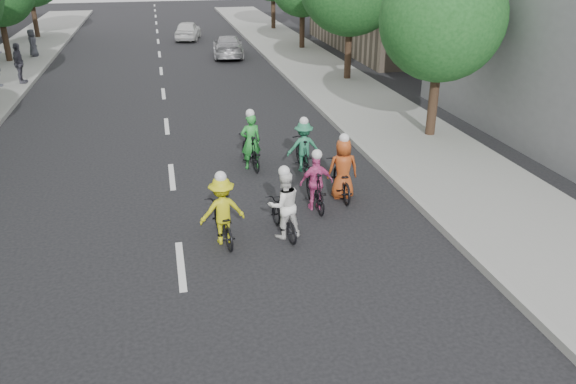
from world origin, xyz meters
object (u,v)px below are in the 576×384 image
object	(u,v)px
cyclist_0	(222,216)
cyclist_1	(342,175)
cyclist_3	(303,150)
spectator_1	(19,63)
spectator_2	(32,43)
follow_car_trail	(188,30)
cyclist_2	(316,186)
cyclist_5	(284,211)
follow_car_lead	(228,46)
cyclist_4	(251,147)

from	to	relation	value
cyclist_0	cyclist_1	world-z (taller)	cyclist_1
cyclist_3	cyclist_1	bearing A→B (deg)	104.79
cyclist_1	spectator_1	xyz separation A→B (m)	(-10.73, 15.33, 0.46)
spectator_2	follow_car_trail	bearing A→B (deg)	-57.89
cyclist_1	cyclist_2	size ratio (longest dim) A/B	1.07
cyclist_5	spectator_1	world-z (taller)	spectator_1
follow_car_lead	spectator_1	distance (m)	11.65
follow_car_lead	cyclist_3	bearing A→B (deg)	95.18
cyclist_1	follow_car_trail	world-z (taller)	cyclist_1
follow_car_trail	spectator_2	xyz separation A→B (m)	(-9.15, -5.14, 0.27)
cyclist_0	cyclist_4	world-z (taller)	cyclist_4
cyclist_0	cyclist_3	distance (m)	4.72
cyclist_4	cyclist_5	distance (m)	4.39
cyclist_3	spectator_1	bearing A→B (deg)	-51.72
cyclist_1	spectator_2	xyz separation A→B (m)	(-11.41, 22.51, 0.30)
cyclist_3	cyclist_5	distance (m)	4.09
cyclist_0	follow_car_trail	size ratio (longest dim) A/B	0.46
cyclist_3	follow_car_trail	xyz separation A→B (m)	(-1.74, 25.59, 0.01)
spectator_1	follow_car_trail	bearing A→B (deg)	-29.34
spectator_2	cyclist_1	bearing A→B (deg)	-150.36
cyclist_5	follow_car_lead	world-z (taller)	cyclist_5
cyclist_4	cyclist_5	bearing A→B (deg)	83.13
cyclist_0	follow_car_lead	xyz separation A→B (m)	(2.97, 22.35, -0.01)
cyclist_2	follow_car_trail	xyz separation A→B (m)	(-1.41, 28.16, 0.05)
cyclist_2	follow_car_lead	xyz separation A→B (m)	(0.50, 21.12, 0.03)
follow_car_trail	spectator_1	bearing A→B (deg)	66.26
cyclist_3	spectator_2	world-z (taller)	spectator_2
cyclist_1	follow_car_trail	distance (m)	27.75
follow_car_lead	spectator_2	bearing A→B (deg)	-4.04
spectator_1	spectator_2	size ratio (longest dim) A/B	1.21
cyclist_2	cyclist_4	bearing A→B (deg)	-70.26
follow_car_trail	cyclist_5	bearing A→B (deg)	101.37
cyclist_5	follow_car_trail	distance (m)	29.42
cyclist_1	cyclist_5	world-z (taller)	cyclist_1
cyclist_4	spectator_1	xyz separation A→B (m)	(-8.75, 12.70, 0.44)
cyclist_1	follow_car_lead	world-z (taller)	cyclist_1
cyclist_3	spectator_1	size ratio (longest dim) A/B	0.89
cyclist_5	cyclist_2	bearing A→B (deg)	-139.14
cyclist_4	cyclist_5	xyz separation A→B (m)	(0.03, -4.39, -0.02)
cyclist_5	spectator_2	xyz separation A→B (m)	(-9.46, 24.27, 0.30)
cyclist_3	cyclist_5	bearing A→B (deg)	70.26
follow_car_trail	follow_car_lead	bearing A→B (deg)	115.89
cyclist_1	cyclist_2	bearing A→B (deg)	34.90
cyclist_1	follow_car_trail	xyz separation A→B (m)	(-2.26, 27.65, 0.03)
cyclist_4	follow_car_lead	xyz separation A→B (m)	(1.62, 17.99, -0.01)
follow_car_lead	spectator_1	bearing A→B (deg)	32.70
cyclist_4	follow_car_lead	size ratio (longest dim) A/B	0.43
cyclist_5	spectator_2	world-z (taller)	cyclist_5
cyclist_2	spectator_1	size ratio (longest dim) A/B	0.92
cyclist_3	spectator_1	xyz separation A→B (m)	(-10.21, 13.26, 0.44)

